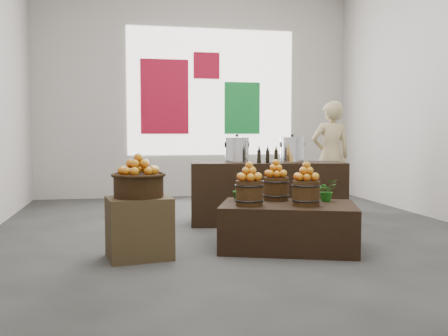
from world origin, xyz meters
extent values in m
plane|color=#3D3D3B|center=(0.00, 0.00, 0.00)|extent=(7.00, 7.00, 0.00)
cube|color=#B2ABA4|center=(0.00, 3.50, 2.00)|extent=(6.00, 0.04, 4.00)
cube|color=white|center=(0.30, 3.48, 2.00)|extent=(3.20, 0.02, 2.40)
cube|color=#A10C25|center=(-0.60, 3.47, 1.90)|extent=(0.90, 0.04, 1.40)
cube|color=#137D30|center=(0.90, 3.47, 1.70)|extent=(0.70, 0.04, 1.00)
cube|color=#A10C25|center=(0.20, 3.47, 2.50)|extent=(0.50, 0.04, 0.50)
cube|color=brown|center=(-1.22, -1.11, 0.30)|extent=(0.67, 0.58, 0.60)
cylinder|color=black|center=(-1.22, -1.11, 0.71)|extent=(0.48, 0.48, 0.22)
cube|color=black|center=(0.34, -1.03, 0.24)|extent=(1.60, 1.27, 0.48)
cylinder|color=#3E2610|center=(-0.10, -1.09, 0.61)|extent=(0.28, 0.28, 0.26)
cylinder|color=#3E2610|center=(0.48, -1.19, 0.61)|extent=(0.28, 0.28, 0.26)
cylinder|color=#3E2610|center=(0.29, -0.74, 0.61)|extent=(0.28, 0.28, 0.26)
imported|color=#165612|center=(0.81, -0.93, 0.60)|extent=(0.24, 0.21, 0.24)
imported|color=#165612|center=(-0.12, -0.73, 0.61)|extent=(0.16, 0.14, 0.25)
cube|color=black|center=(0.54, 0.43, 0.42)|extent=(2.12, 0.99, 0.83)
cylinder|color=silver|center=(0.13, 0.50, 0.99)|extent=(0.32, 0.32, 0.32)
cylinder|color=silver|center=(0.86, 0.37, 0.99)|extent=(0.32, 0.32, 0.32)
imported|color=tan|center=(1.86, 1.39, 0.86)|extent=(0.65, 0.44, 1.72)
camera|label=1|loc=(-1.34, -6.02, 1.24)|focal=40.00mm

